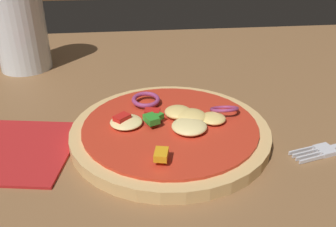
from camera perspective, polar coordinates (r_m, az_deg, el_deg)
name	(u,v)px	position (r m, az deg, el deg)	size (l,w,h in m)	color
dining_table	(167,136)	(0.44, -0.12, -3.61)	(1.19, 0.84, 0.03)	brown
pizza	(171,130)	(0.40, 0.40, -2.64)	(0.22, 0.22, 0.03)	tan
beer_glass	(20,31)	(0.63, -22.45, 12.12)	(0.08, 0.08, 0.15)	silver
napkin	(3,149)	(0.42, -24.85, -5.21)	(0.17, 0.14, 0.00)	#B21E1E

